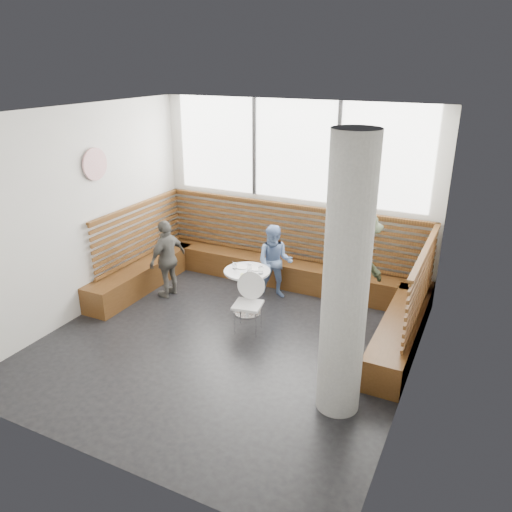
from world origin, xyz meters
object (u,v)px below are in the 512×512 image
at_px(cafe_chair, 250,298).
at_px(child_back, 275,262).
at_px(cafe_table, 247,283).
at_px(child_left, 168,259).
at_px(adult_man, 356,271).
at_px(concrete_column, 346,282).

xyz_separation_m(cafe_chair, child_back, (-0.13, 1.17, 0.12)).
bearing_deg(cafe_table, child_left, 179.84).
bearing_deg(child_left, cafe_table, 98.17).
xyz_separation_m(cafe_table, child_left, (-1.51, 0.00, 0.14)).
xyz_separation_m(adult_man, child_left, (-3.13, -0.33, -0.25)).
xyz_separation_m(concrete_column, child_back, (-1.85, 2.32, -0.97)).
relative_size(concrete_column, adult_man, 1.74).
bearing_deg(child_left, cafe_chair, 84.56).
xyz_separation_m(adult_man, child_back, (-1.48, 0.41, -0.28)).
bearing_deg(concrete_column, child_left, 155.75).
xyz_separation_m(cafe_table, child_back, (0.14, 0.74, 0.10)).
relative_size(cafe_table, child_left, 0.55).
height_order(cafe_table, cafe_chair, cafe_chair).
distance_m(cafe_table, child_back, 0.76).
xyz_separation_m(concrete_column, cafe_chair, (-1.73, 1.14, -1.08)).
distance_m(concrete_column, adult_man, 2.06).
bearing_deg(cafe_table, adult_man, 11.64).
height_order(concrete_column, cafe_table, concrete_column).
relative_size(child_back, child_left, 0.94).
relative_size(adult_man, child_left, 1.37).
xyz_separation_m(concrete_column, adult_man, (-0.37, 1.91, -0.68)).
height_order(cafe_chair, adult_man, adult_man).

